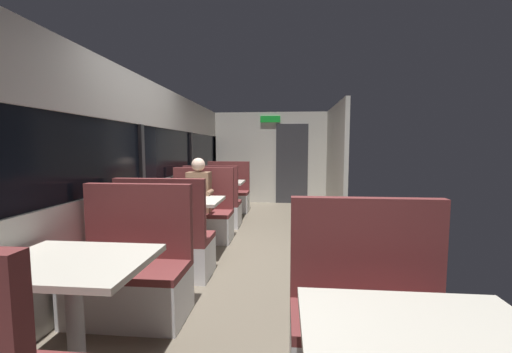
# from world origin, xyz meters

# --- Properties ---
(ground_plane) EXTENTS (3.30, 9.20, 0.02)m
(ground_plane) POSITION_xyz_m (0.00, 0.00, -0.01)
(ground_plane) COLOR #665B4C
(carriage_window_panel_left) EXTENTS (0.09, 8.48, 2.30)m
(carriage_window_panel_left) POSITION_xyz_m (-1.45, 0.00, 1.11)
(carriage_window_panel_left) COLOR beige
(carriage_window_panel_left) RESTS_ON ground_plane
(carriage_end_bulkhead) EXTENTS (2.90, 0.11, 2.30)m
(carriage_end_bulkhead) POSITION_xyz_m (0.06, 4.19, 1.14)
(carriage_end_bulkhead) COLOR beige
(carriage_end_bulkhead) RESTS_ON ground_plane
(carriage_aisle_panel_right) EXTENTS (0.08, 2.40, 2.30)m
(carriage_aisle_panel_right) POSITION_xyz_m (1.45, 3.00, 1.15)
(carriage_aisle_panel_right) COLOR beige
(carriage_aisle_panel_right) RESTS_ON ground_plane
(dining_table_near_window) EXTENTS (0.90, 0.70, 0.74)m
(dining_table_near_window) POSITION_xyz_m (-0.89, -2.09, 0.64)
(dining_table_near_window) COLOR #9E9EA3
(dining_table_near_window) RESTS_ON ground_plane
(bench_near_window_facing_entry) EXTENTS (0.95, 0.50, 1.10)m
(bench_near_window_facing_entry) POSITION_xyz_m (-0.89, -1.39, 0.33)
(bench_near_window_facing_entry) COLOR silver
(bench_near_window_facing_entry) RESTS_ON ground_plane
(dining_table_mid_window) EXTENTS (0.90, 0.70, 0.74)m
(dining_table_mid_window) POSITION_xyz_m (-0.89, 0.11, 0.64)
(dining_table_mid_window) COLOR #9E9EA3
(dining_table_mid_window) RESTS_ON ground_plane
(bench_mid_window_facing_end) EXTENTS (0.95, 0.50, 1.10)m
(bench_mid_window_facing_end) POSITION_xyz_m (-0.89, -0.59, 0.33)
(bench_mid_window_facing_end) COLOR silver
(bench_mid_window_facing_end) RESTS_ON ground_plane
(bench_mid_window_facing_entry) EXTENTS (0.95, 0.50, 1.10)m
(bench_mid_window_facing_entry) POSITION_xyz_m (-0.89, 0.81, 0.33)
(bench_mid_window_facing_entry) COLOR silver
(bench_mid_window_facing_entry) RESTS_ON ground_plane
(dining_table_far_window) EXTENTS (0.90, 0.70, 0.74)m
(dining_table_far_window) POSITION_xyz_m (-0.89, 2.32, 0.64)
(dining_table_far_window) COLOR #9E9EA3
(dining_table_far_window) RESTS_ON ground_plane
(bench_far_window_facing_end) EXTENTS (0.95, 0.50, 1.10)m
(bench_far_window_facing_end) POSITION_xyz_m (-0.89, 1.62, 0.33)
(bench_far_window_facing_end) COLOR silver
(bench_far_window_facing_end) RESTS_ON ground_plane
(bench_far_window_facing_entry) EXTENTS (0.95, 0.50, 1.10)m
(bench_far_window_facing_entry) POSITION_xyz_m (-0.89, 3.02, 0.33)
(bench_far_window_facing_entry) COLOR silver
(bench_far_window_facing_entry) RESTS_ON ground_plane
(bench_front_aisle_facing_entry) EXTENTS (0.95, 0.50, 1.10)m
(bench_front_aisle_facing_entry) POSITION_xyz_m (0.89, -1.99, 0.33)
(bench_front_aisle_facing_entry) COLOR silver
(bench_front_aisle_facing_entry) RESTS_ON ground_plane
(seated_passenger) EXTENTS (0.47, 0.55, 1.26)m
(seated_passenger) POSITION_xyz_m (-0.89, 0.74, 0.54)
(seated_passenger) COLOR #26262D
(seated_passenger) RESTS_ON ground_plane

